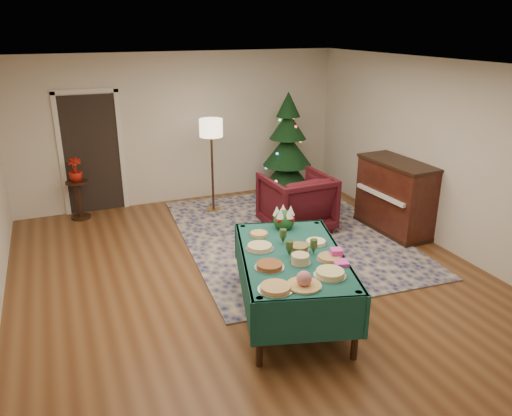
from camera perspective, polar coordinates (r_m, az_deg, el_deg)
name	(u,v)px	position (r m, az deg, el deg)	size (l,w,h in m)	color
room_shell	(254,182)	(6.04, -0.26, 3.01)	(7.00, 7.00, 7.00)	#593319
doorway	(92,151)	(9.08, -18.28, 6.25)	(1.08, 0.04, 2.16)	black
rug	(288,235)	(7.90, 3.73, -3.10)	(3.20, 4.20, 0.02)	#14184D
buffet_table	(292,267)	(5.61, 4.17, -6.70)	(1.63, 2.18, 0.76)	black
platter_0	(275,288)	(4.82, 2.23, -9.12)	(0.34, 0.34, 0.05)	silver
platter_1	(304,281)	(4.88, 5.51, -8.27)	(0.35, 0.35, 0.16)	silver
platter_2	(330,273)	(5.12, 8.47, -7.41)	(0.33, 0.33, 0.06)	silver
platter_3	(269,266)	(5.22, 1.54, -6.62)	(0.32, 0.32, 0.05)	silver
platter_4	(300,259)	(5.32, 5.07, -5.85)	(0.23, 0.23, 0.10)	silver
platter_5	(329,258)	(5.46, 8.37, -5.65)	(0.29, 0.29, 0.04)	silver
platter_6	(260,247)	(5.64, 0.42, -4.50)	(0.32, 0.32, 0.05)	silver
platter_7	(299,248)	(5.61, 4.89, -4.59)	(0.25, 0.25, 0.07)	silver
platter_8	(316,242)	(5.81, 6.86, -3.92)	(0.26, 0.26, 0.04)	silver
platter_9	(259,234)	(5.98, 0.33, -3.01)	(0.24, 0.24, 0.04)	silver
goblet_0	(283,236)	(5.76, 3.11, -3.22)	(0.08, 0.08, 0.18)	#2D471E
goblet_1	(314,246)	(5.53, 6.61, -4.38)	(0.08, 0.08, 0.18)	#2D471E
goblet_2	(289,248)	(5.46, 3.83, -4.59)	(0.08, 0.08, 0.18)	#2D471E
napkin_stack	(341,263)	(5.37, 9.65, -6.21)	(0.15, 0.15, 0.04)	#EC41C0
gift_box	(336,253)	(5.50, 9.14, -5.12)	(0.12, 0.12, 0.10)	#E03EA7
centerpiece	(284,218)	(6.17, 3.21, -1.16)	(0.27, 0.27, 0.31)	#1E4C1E
armchair	(297,199)	(7.98, 4.66, 0.98)	(0.99, 0.93, 1.02)	#420E14
floor_lamp	(211,134)	(8.60, -5.15, 8.47)	(0.40, 0.40, 1.64)	#A57F3F
side_table	(79,200)	(9.00, -19.57, 0.83)	(0.37, 0.37, 0.66)	black
potted_plant	(76,175)	(8.87, -19.91, 3.58)	(0.23, 0.40, 0.23)	#9E170B
christmas_tree	(287,152)	(9.36, 3.60, 6.43)	(1.40, 1.40, 2.01)	black
piano	(395,197)	(8.19, 15.60, 1.18)	(0.69, 1.37, 1.16)	black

